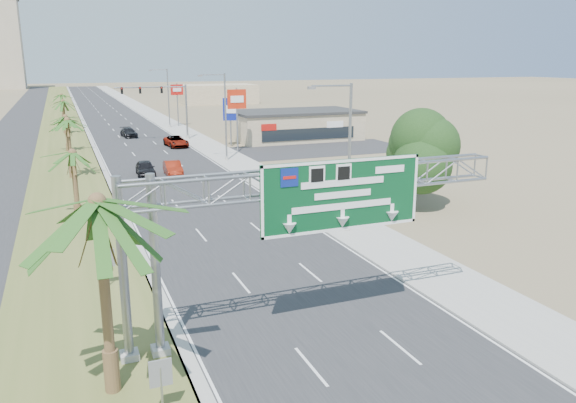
% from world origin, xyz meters
% --- Properties ---
extents(road, '(12.00, 300.00, 0.02)m').
position_xyz_m(road, '(0.00, 110.00, 0.01)').
color(road, '#28282B').
rests_on(road, ground).
extents(sidewalk_right, '(4.00, 300.00, 0.10)m').
position_xyz_m(sidewalk_right, '(8.50, 110.00, 0.05)').
color(sidewalk_right, '#9E9B93').
rests_on(sidewalk_right, ground).
extents(median_grass, '(7.00, 300.00, 0.12)m').
position_xyz_m(median_grass, '(-10.00, 110.00, 0.06)').
color(median_grass, '#545D29').
rests_on(median_grass, ground).
extents(opposing_road, '(8.00, 300.00, 0.02)m').
position_xyz_m(opposing_road, '(-17.00, 110.00, 0.01)').
color(opposing_road, '#28282B').
rests_on(opposing_road, ground).
extents(sign_gantry, '(16.75, 1.24, 7.50)m').
position_xyz_m(sign_gantry, '(-1.06, 9.93, 6.06)').
color(sign_gantry, gray).
rests_on(sign_gantry, ground).
extents(palm_near, '(5.70, 5.70, 8.35)m').
position_xyz_m(palm_near, '(-9.20, 8.00, 6.93)').
color(palm_near, brown).
rests_on(palm_near, ground).
extents(palm_row_b, '(3.99, 3.99, 5.95)m').
position_xyz_m(palm_row_b, '(-9.50, 32.00, 4.90)').
color(palm_row_b, brown).
rests_on(palm_row_b, ground).
extents(palm_row_c, '(3.99, 3.99, 6.75)m').
position_xyz_m(palm_row_c, '(-9.50, 48.00, 5.66)').
color(palm_row_c, brown).
rests_on(palm_row_c, ground).
extents(palm_row_d, '(3.99, 3.99, 5.45)m').
position_xyz_m(palm_row_d, '(-9.50, 66.00, 4.42)').
color(palm_row_d, brown).
rests_on(palm_row_d, ground).
extents(palm_row_e, '(3.99, 3.99, 6.15)m').
position_xyz_m(palm_row_e, '(-9.50, 85.00, 5.09)').
color(palm_row_e, brown).
rests_on(palm_row_e, ground).
extents(palm_row_f, '(3.99, 3.99, 5.75)m').
position_xyz_m(palm_row_f, '(-9.50, 110.00, 4.71)').
color(palm_row_f, brown).
rests_on(palm_row_f, ground).
extents(streetlight_near, '(3.27, 0.44, 10.00)m').
position_xyz_m(streetlight_near, '(7.30, 22.00, 4.69)').
color(streetlight_near, gray).
rests_on(streetlight_near, ground).
extents(streetlight_mid, '(3.27, 0.44, 10.00)m').
position_xyz_m(streetlight_mid, '(7.30, 52.00, 4.69)').
color(streetlight_mid, gray).
rests_on(streetlight_mid, ground).
extents(streetlight_far, '(3.27, 0.44, 10.00)m').
position_xyz_m(streetlight_far, '(7.30, 88.00, 4.69)').
color(streetlight_far, gray).
rests_on(streetlight_far, ground).
extents(signal_mast, '(10.28, 0.71, 8.00)m').
position_xyz_m(signal_mast, '(5.17, 71.97, 4.85)').
color(signal_mast, gray).
rests_on(signal_mast, ground).
extents(store_building, '(18.00, 10.00, 4.00)m').
position_xyz_m(store_building, '(22.00, 66.00, 2.00)').
color(store_building, tan).
rests_on(store_building, ground).
extents(oak_near, '(4.50, 4.50, 6.80)m').
position_xyz_m(oak_near, '(15.00, 26.00, 4.53)').
color(oak_near, brown).
rests_on(oak_near, ground).
extents(oak_far, '(3.50, 3.50, 5.60)m').
position_xyz_m(oak_far, '(18.00, 30.00, 3.82)').
color(oak_far, brown).
rests_on(oak_far, ground).
extents(median_signback_a, '(0.75, 0.08, 2.08)m').
position_xyz_m(median_signback_a, '(-7.80, 6.00, 1.45)').
color(median_signback_a, gray).
rests_on(median_signback_a, ground).
extents(median_signback_b, '(0.75, 0.08, 2.08)m').
position_xyz_m(median_signback_b, '(-8.50, 18.00, 1.45)').
color(median_signback_b, gray).
rests_on(median_signback_b, ground).
extents(building_distant_right, '(20.00, 12.00, 5.00)m').
position_xyz_m(building_distant_right, '(30.00, 140.00, 2.50)').
color(building_distant_right, tan).
rests_on(building_distant_right, ground).
extents(car_left_lane, '(2.02, 4.54, 1.52)m').
position_xyz_m(car_left_lane, '(-2.54, 46.78, 0.76)').
color(car_left_lane, black).
rests_on(car_left_lane, ground).
extents(car_mid_lane, '(1.73, 4.49, 1.46)m').
position_xyz_m(car_mid_lane, '(0.08, 45.80, 0.73)').
color(car_mid_lane, maroon).
rests_on(car_mid_lane, ground).
extents(car_right_lane, '(2.85, 5.46, 1.47)m').
position_xyz_m(car_right_lane, '(4.17, 65.14, 0.73)').
color(car_right_lane, gray).
rests_on(car_right_lane, ground).
extents(car_far, '(2.42, 4.88, 1.36)m').
position_xyz_m(car_far, '(-0.61, 77.87, 0.68)').
color(car_far, black).
rests_on(car_far, ground).
extents(pole_sign_red_near, '(2.40, 0.38, 8.08)m').
position_xyz_m(pole_sign_red_near, '(10.69, 58.03, 6.27)').
color(pole_sign_red_near, gray).
rests_on(pole_sign_red_near, ground).
extents(pole_sign_blue, '(2.00, 0.90, 6.70)m').
position_xyz_m(pole_sign_blue, '(11.28, 63.03, 4.79)').
color(pole_sign_blue, gray).
rests_on(pole_sign_blue, ground).
extents(pole_sign_red_far, '(2.21, 0.76, 7.50)m').
position_xyz_m(pole_sign_red_far, '(9.24, 89.16, 5.88)').
color(pole_sign_red_far, gray).
rests_on(pole_sign_red_far, ground).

